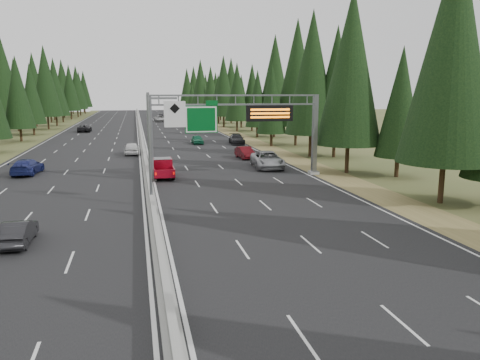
# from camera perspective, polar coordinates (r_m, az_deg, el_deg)

# --- Properties ---
(road) EXTENTS (32.00, 260.00, 0.08)m
(road) POSITION_cam_1_polar(r_m,az_deg,el_deg) (88.45, -11.98, 5.21)
(road) COLOR black
(road) RESTS_ON ground
(shoulder_right) EXTENTS (3.60, 260.00, 0.06)m
(shoulder_right) POSITION_cam_1_polar(r_m,az_deg,el_deg) (90.40, -0.58, 5.55)
(shoulder_right) COLOR olive
(shoulder_right) RESTS_ON ground
(shoulder_left) EXTENTS (3.60, 260.00, 0.06)m
(shoulder_left) POSITION_cam_1_polar(r_m,az_deg,el_deg) (90.05, -23.41, 4.66)
(shoulder_left) COLOR #485528
(shoulder_left) RESTS_ON ground
(median_barrier) EXTENTS (0.70, 260.00, 0.85)m
(median_barrier) POSITION_cam_1_polar(r_m,az_deg,el_deg) (88.42, -11.99, 5.46)
(median_barrier) COLOR gray
(median_barrier) RESTS_ON road
(sign_gantry) EXTENTS (16.75, 0.98, 7.80)m
(sign_gantry) POSITION_cam_1_polar(r_m,az_deg,el_deg) (44.16, 0.31, 7.00)
(sign_gantry) COLOR slate
(sign_gantry) RESTS_ON road
(hov_sign_pole) EXTENTS (2.80, 0.50, 8.00)m
(hov_sign_pole) POSITION_cam_1_polar(r_m,az_deg,el_deg) (33.25, -9.98, 4.69)
(hov_sign_pole) COLOR slate
(hov_sign_pole) RESTS_ON road
(tree_row_right) EXTENTS (11.19, 245.77, 18.96)m
(tree_row_right) POSITION_cam_1_polar(r_m,az_deg,el_deg) (76.65, 4.68, 11.73)
(tree_row_right) COLOR black
(tree_row_right) RESTS_ON ground
(tree_row_left) EXTENTS (11.91, 241.17, 18.95)m
(tree_row_left) POSITION_cam_1_polar(r_m,az_deg,el_deg) (85.76, -27.23, 10.30)
(tree_row_left) COLOR black
(tree_row_left) RESTS_ON ground
(silver_minivan) EXTENTS (3.50, 6.61, 1.77)m
(silver_minivan) POSITION_cam_1_polar(r_m,az_deg,el_deg) (50.22, 3.35, 2.49)
(silver_minivan) COLOR #A2A2A6
(silver_minivan) RESTS_ON road
(red_pickup) EXTENTS (1.88, 5.27, 1.72)m
(red_pickup) POSITION_cam_1_polar(r_m,az_deg,el_deg) (45.57, -9.40, 1.61)
(red_pickup) COLOR black
(red_pickup) RESTS_ON road
(car_ahead_green) EXTENTS (1.68, 4.05, 1.37)m
(car_ahead_green) POSITION_cam_1_polar(r_m,az_deg,el_deg) (73.92, -5.23, 4.94)
(car_ahead_green) COLOR #176643
(car_ahead_green) RESTS_ON road
(car_ahead_dkred) EXTENTS (1.84, 4.46, 1.44)m
(car_ahead_dkred) POSITION_cam_1_polar(r_m,az_deg,el_deg) (57.41, 0.62, 3.37)
(car_ahead_dkred) COLOR #510B11
(car_ahead_dkred) RESTS_ON road
(car_ahead_dkgrey) EXTENTS (2.56, 5.40, 1.52)m
(car_ahead_dkgrey) POSITION_cam_1_polar(r_m,az_deg,el_deg) (73.49, -0.41, 5.00)
(car_ahead_dkgrey) COLOR black
(car_ahead_dkgrey) RESTS_ON road
(car_ahead_white) EXTENTS (3.21, 6.06, 1.62)m
(car_ahead_white) POSITION_cam_1_polar(r_m,az_deg,el_deg) (131.38, -9.72, 7.38)
(car_ahead_white) COLOR #B8B8B8
(car_ahead_white) RESTS_ON road
(car_ahead_far) EXTENTS (1.77, 4.08, 1.37)m
(car_ahead_far) POSITION_cam_1_polar(r_m,az_deg,el_deg) (150.19, -9.54, 7.73)
(car_ahead_far) COLOR black
(car_ahead_far) RESTS_ON road
(car_onc_near) EXTENTS (1.39, 3.96, 1.30)m
(car_onc_near) POSITION_cam_1_polar(r_m,az_deg,el_deg) (27.79, -25.46, -5.76)
(car_onc_near) COLOR black
(car_onc_near) RESTS_ON road
(car_onc_blue) EXTENTS (2.63, 5.44, 1.53)m
(car_onc_blue) POSITION_cam_1_polar(r_m,az_deg,el_deg) (50.84, -24.52, 1.50)
(car_onc_blue) COLOR navy
(car_onc_blue) RESTS_ON road
(car_onc_white) EXTENTS (1.98, 4.75, 1.61)m
(car_onc_white) POSITION_cam_1_polar(r_m,az_deg,el_deg) (62.66, -13.06, 3.79)
(car_onc_white) COLOR silver
(car_onc_white) RESTS_ON road
(car_onc_far) EXTENTS (2.49, 5.37, 1.49)m
(car_onc_far) POSITION_cam_1_polar(r_m,az_deg,el_deg) (101.36, -18.42, 6.02)
(car_onc_far) COLOR black
(car_onc_far) RESTS_ON road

